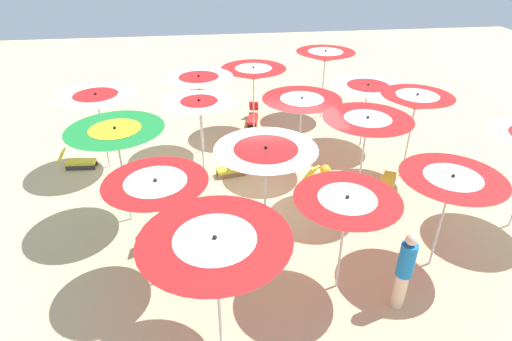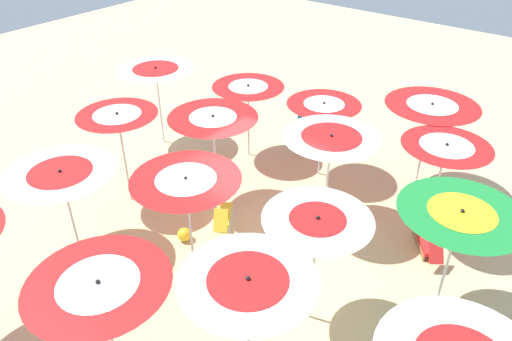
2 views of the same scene
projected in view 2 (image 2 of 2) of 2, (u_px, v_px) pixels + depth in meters
The scene contains 21 objects.
ground at pixel (254, 246), 11.17m from camera, with size 39.61×39.61×0.04m, color beige.
beach_umbrella_1 at pixel (460, 220), 8.30m from camera, with size 2.17×2.17×2.52m.
beach_umbrella_2 at pixel (445, 152), 10.35m from camera, with size 1.90×1.90×2.44m.
beach_umbrella_3 at pixel (431, 111), 12.01m from camera, with size 2.30×2.30×2.45m.
beach_umbrella_4 at pixel (248, 288), 6.97m from camera, with size 2.04×2.04×2.54m.
beach_umbrella_5 at pixel (317, 227), 8.23m from camera, with size 1.90×1.90×2.48m.
beach_umbrella_6 at pixel (331, 144), 10.78m from camera, with size 2.18×2.18×2.40m.
beach_umbrella_7 at pixel (324, 110), 12.63m from camera, with size 1.94×1.94×2.21m.
beach_umbrella_8 at pixel (100, 292), 7.16m from camera, with size 2.16×2.16×2.36m.
beach_umbrella_9 at pixel (186, 187), 9.56m from camera, with size 2.20×2.20×2.29m.
beach_umbrella_10 at pixel (213, 124), 11.36m from camera, with size 2.12×2.12×2.50m.
beach_umbrella_11 at pixel (248, 91), 13.48m from camera, with size 2.01×2.01×2.25m.
beach_umbrella_13 at pixel (62, 179), 10.03m from camera, with size 2.26×2.26×2.15m.
beach_umbrella_14 at pixel (118, 122), 11.45m from camera, with size 1.91×1.91×2.51m.
beach_umbrella_15 at pixel (156, 75), 14.04m from camera, with size 2.15×2.15×2.47m.
lounger_2 at pixel (265, 295), 9.62m from camera, with size 0.58×1.27×0.60m.
lounger_3 at pixel (427, 244), 10.90m from camera, with size 1.22×1.02×0.66m.
lounger_4 at pixel (224, 216), 11.71m from camera, with size 1.17×0.95×0.72m.
lounger_5 at pixel (167, 191), 12.61m from camera, with size 1.28×0.96×0.58m.
beachgoer_0 at pixel (302, 126), 14.15m from camera, with size 0.30×0.30×1.72m.
beach_ball at pixel (184, 234), 11.24m from camera, with size 0.32×0.32×0.32m, color yellow.
Camera 2 is at (6.63, 5.22, 7.50)m, focal length 34.20 mm.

